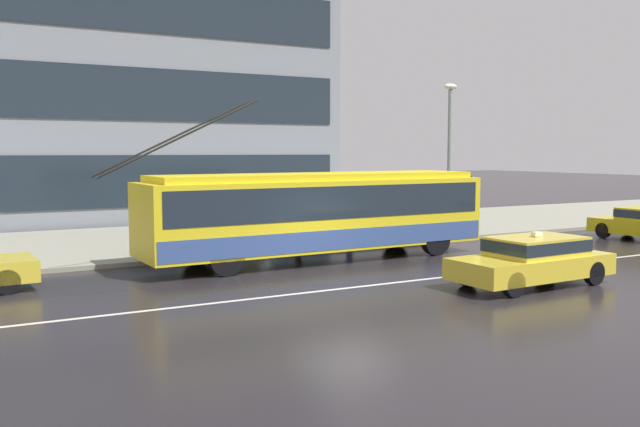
{
  "coord_description": "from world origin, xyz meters",
  "views": [
    {
      "loc": [
        -9.46,
        -15.76,
        3.47
      ],
      "look_at": [
        0.93,
        3.1,
        1.5
      ],
      "focal_mm": 38.07,
      "sensor_mm": 36.0,
      "label": 1
    }
  ],
  "objects_px": {
    "trolleybus": "(319,212)",
    "bus_shelter": "(231,193)",
    "taxi_oncoming_near": "(533,258)",
    "street_lamp": "(449,145)",
    "pedestrian_approaching_curb": "(298,220)",
    "pedestrian_at_shelter": "(351,198)"
  },
  "relations": [
    {
      "from": "pedestrian_approaching_curb",
      "to": "street_lamp",
      "type": "relative_size",
      "value": 0.26
    },
    {
      "from": "trolleybus",
      "to": "pedestrian_at_shelter",
      "type": "relative_size",
      "value": 6.41
    },
    {
      "from": "trolleybus",
      "to": "pedestrian_approaching_curb",
      "type": "relative_size",
      "value": 8.01
    },
    {
      "from": "taxi_oncoming_near",
      "to": "pedestrian_approaching_curb",
      "type": "relative_size",
      "value": 2.86
    },
    {
      "from": "bus_shelter",
      "to": "pedestrian_approaching_curb",
      "type": "height_order",
      "value": "bus_shelter"
    },
    {
      "from": "pedestrian_at_shelter",
      "to": "street_lamp",
      "type": "xyz_separation_m",
      "value": [
        4.33,
        -0.43,
        2.03
      ]
    },
    {
      "from": "bus_shelter",
      "to": "taxi_oncoming_near",
      "type": "bearing_deg",
      "value": -65.94
    },
    {
      "from": "bus_shelter",
      "to": "pedestrian_approaching_curb",
      "type": "relative_size",
      "value": 2.45
    },
    {
      "from": "trolleybus",
      "to": "taxi_oncoming_near",
      "type": "xyz_separation_m",
      "value": [
        2.88,
        -6.29,
        -0.84
      ]
    },
    {
      "from": "pedestrian_approaching_curb",
      "to": "taxi_oncoming_near",
      "type": "bearing_deg",
      "value": -74.23
    },
    {
      "from": "taxi_oncoming_near",
      "to": "trolleybus",
      "type": "bearing_deg",
      "value": 114.58
    },
    {
      "from": "trolleybus",
      "to": "taxi_oncoming_near",
      "type": "distance_m",
      "value": 6.97
    },
    {
      "from": "trolleybus",
      "to": "pedestrian_approaching_curb",
      "type": "distance_m",
      "value": 2.42
    },
    {
      "from": "taxi_oncoming_near",
      "to": "street_lamp",
      "type": "xyz_separation_m",
      "value": [
        4.42,
        8.77,
        3.04
      ]
    },
    {
      "from": "taxi_oncoming_near",
      "to": "street_lamp",
      "type": "height_order",
      "value": "street_lamp"
    },
    {
      "from": "trolleybus",
      "to": "taxi_oncoming_near",
      "type": "bearing_deg",
      "value": -65.42
    },
    {
      "from": "trolleybus",
      "to": "street_lamp",
      "type": "relative_size",
      "value": 2.11
    },
    {
      "from": "taxi_oncoming_near",
      "to": "pedestrian_at_shelter",
      "type": "xyz_separation_m",
      "value": [
        0.09,
        9.2,
        1.01
      ]
    },
    {
      "from": "trolleybus",
      "to": "bus_shelter",
      "type": "distance_m",
      "value": 4.0
    },
    {
      "from": "pedestrian_at_shelter",
      "to": "street_lamp",
      "type": "height_order",
      "value": "street_lamp"
    },
    {
      "from": "pedestrian_approaching_curb",
      "to": "pedestrian_at_shelter",
      "type": "bearing_deg",
      "value": 12.69
    },
    {
      "from": "taxi_oncoming_near",
      "to": "pedestrian_approaching_curb",
      "type": "xyz_separation_m",
      "value": [
        -2.44,
        8.63,
        0.37
      ]
    }
  ]
}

